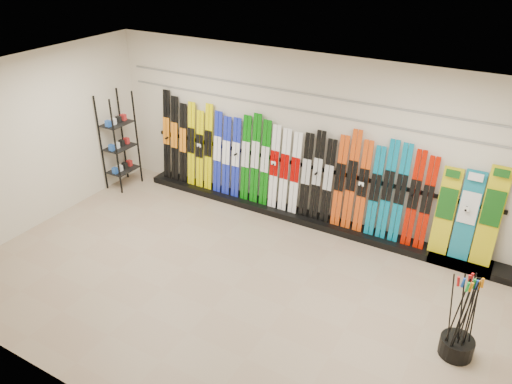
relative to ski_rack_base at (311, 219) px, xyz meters
The scene contains 12 objects.
floor 2.29m from the ski_rack_base, 95.64° to the right, with size 8.00×8.00×0.00m, color tan.
back_wall 1.47m from the ski_rack_base, 135.64° to the left, with size 8.00×8.00×0.00m, color beige.
left_wall 5.01m from the ski_rack_base, 151.65° to the right, with size 5.00×5.00×0.00m, color beige.
ceiling 3.73m from the ski_rack_base, 95.64° to the right, with size 8.00×8.00×0.00m, color silver.
ski_rack_base is the anchor object (origin of this frame).
skis 1.12m from the ski_rack_base, behind, with size 5.37×0.22×1.83m.
snowboards 2.69m from the ski_rack_base, ahead, with size 0.94×0.25×1.60m.
accessory_rack 4.12m from the ski_rack_base, behind, with size 0.40×0.60×1.96m, color black.
pole_bin 3.53m from the ski_rack_base, 34.58° to the right, with size 0.42×0.42×0.25m, color black.
ski_poles 3.58m from the ski_rack_base, 35.14° to the right, with size 0.36×0.32×1.18m.
slatwall_rail_0 1.96m from the ski_rack_base, 138.37° to the left, with size 7.60×0.02×0.03m, color gray.
slatwall_rail_1 2.26m from the ski_rack_base, 138.37° to the left, with size 7.60×0.02×0.03m, color gray.
Camera 1 is at (3.26, -4.95, 4.75)m, focal length 35.00 mm.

